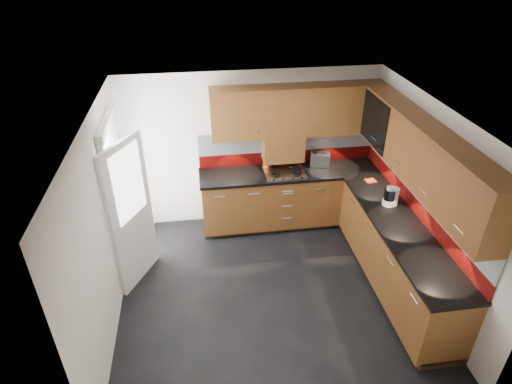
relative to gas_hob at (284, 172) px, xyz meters
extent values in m
cube|color=black|center=(-0.45, -1.47, -0.97)|extent=(4.00, 3.80, 0.02)
cube|color=white|center=(-0.45, -1.47, 1.49)|extent=(4.00, 3.80, 0.10)
cube|color=silver|center=(-0.45, 0.37, 0.24)|extent=(4.00, 0.08, 2.64)
cube|color=silver|center=(-0.45, -3.31, 0.24)|extent=(4.00, 0.08, 2.64)
cube|color=silver|center=(-2.39, -1.47, 0.24)|extent=(0.08, 3.80, 2.64)
cube|color=silver|center=(1.49, -1.47, 0.24)|extent=(0.08, 3.80, 2.64)
cube|color=brown|center=(0.10, 0.03, -0.48)|extent=(2.70, 0.60, 0.95)
cube|color=brown|center=(1.15, -1.57, -0.48)|extent=(0.60, 2.60, 0.95)
cube|color=#3F2511|center=(0.10, 0.06, -0.91)|extent=(2.70, 0.54, 0.10)
cube|color=#3F2511|center=(1.18, -1.57, -0.91)|extent=(0.54, 2.60, 0.10)
cube|color=black|center=(0.09, 0.02, -0.04)|extent=(2.72, 0.62, 0.04)
cube|color=black|center=(1.14, -1.59, -0.04)|extent=(0.62, 2.60, 0.04)
cube|color=maroon|center=(0.10, 0.32, 0.08)|extent=(2.70, 0.02, 0.20)
cube|color=silver|center=(0.10, 0.32, 0.35)|extent=(2.70, 0.02, 0.34)
cube|color=maroon|center=(1.44, -1.27, 0.08)|extent=(0.02, 3.20, 0.20)
cube|color=silver|center=(1.44, -1.27, 0.35)|extent=(0.02, 3.20, 0.34)
cube|color=brown|center=(0.20, 0.17, 0.88)|extent=(2.50, 0.33, 0.72)
cube|color=brown|center=(1.28, -1.43, 0.88)|extent=(0.33, 2.87, 0.72)
cube|color=silver|center=(0.05, -0.01, 0.67)|extent=(1.80, 0.01, 0.16)
cube|color=silver|center=(1.11, -1.47, 0.67)|extent=(0.01, 2.00, 0.16)
cube|color=brown|center=(0.00, 0.17, 0.32)|extent=(0.60, 0.33, 0.40)
cube|color=black|center=(1.11, -0.40, 0.88)|extent=(0.01, 0.80, 0.66)
cube|color=#FFD18C|center=(1.42, -0.40, 0.88)|extent=(0.01, 0.76, 0.64)
cube|color=black|center=(1.28, -0.40, 0.90)|extent=(0.29, 0.76, 0.01)
cylinder|color=black|center=(1.28, -0.65, 1.00)|extent=(0.07, 0.07, 0.16)
cylinder|color=black|center=(1.28, -0.50, 1.00)|extent=(0.07, 0.07, 0.16)
cylinder|color=white|center=(1.28, -0.35, 1.00)|extent=(0.07, 0.07, 0.16)
cylinder|color=black|center=(1.28, -0.20, 1.00)|extent=(0.07, 0.07, 0.16)
cube|color=white|center=(-2.31, -0.57, 0.06)|extent=(0.06, 0.95, 2.04)
cube|color=white|center=(-2.13, -0.92, 0.04)|extent=(0.42, 0.73, 1.98)
cube|color=white|center=(-2.10, -0.92, 0.49)|extent=(0.28, 0.50, 0.90)
cube|color=silver|center=(0.00, 0.01, -0.01)|extent=(0.60, 0.52, 0.02)
torus|color=black|center=(-0.16, -0.11, 0.02)|extent=(0.14, 0.14, 0.02)
torus|color=black|center=(0.16, -0.11, 0.02)|extent=(0.14, 0.14, 0.02)
torus|color=black|center=(-0.16, 0.14, 0.02)|extent=(0.14, 0.14, 0.02)
torus|color=black|center=(0.16, 0.14, 0.02)|extent=(0.14, 0.14, 0.02)
cube|color=black|center=(0.00, -0.24, 0.00)|extent=(0.46, 0.04, 0.02)
cylinder|color=#D05313|center=(-0.23, 0.20, 0.06)|extent=(0.13, 0.13, 0.16)
cylinder|color=#906039|center=(-0.23, 0.22, 0.26)|extent=(0.06, 0.02, 0.32)
cylinder|color=#906039|center=(-0.22, 0.22, 0.25)|extent=(0.05, 0.03, 0.30)
cylinder|color=#906039|center=(-0.24, 0.22, 0.27)|extent=(0.06, 0.03, 0.34)
cylinder|color=#906039|center=(-0.21, 0.21, 0.24)|extent=(0.04, 0.05, 0.28)
cylinder|color=#906039|center=(-0.25, 0.21, 0.26)|extent=(0.04, 0.05, 0.31)
cube|color=silver|center=(0.58, 0.15, 0.09)|extent=(0.33, 0.25, 0.20)
cube|color=black|center=(0.58, 0.15, 0.19)|extent=(0.22, 0.08, 0.01)
cube|color=black|center=(0.58, 0.19, 0.19)|extent=(0.22, 0.08, 0.01)
cylinder|color=white|center=(1.17, -1.07, 0.03)|extent=(0.16, 0.16, 0.09)
cylinder|color=black|center=(1.17, -1.07, 0.15)|extent=(0.15, 0.15, 0.14)
cylinder|color=white|center=(1.17, -1.07, 0.23)|extent=(0.11, 0.11, 0.04)
cylinder|color=white|center=(1.23, -1.07, 0.11)|extent=(0.14, 0.14, 0.25)
cube|color=#E84C19|center=(1.18, -0.44, -0.01)|extent=(0.16, 0.14, 0.02)
camera|label=1|loc=(-1.24, -5.49, 3.04)|focal=30.00mm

